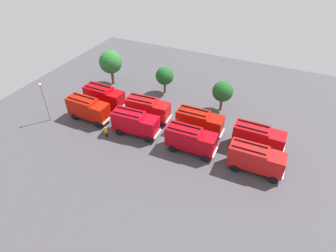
{
  "coord_description": "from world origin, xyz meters",
  "views": [
    {
      "loc": [
        14.33,
        -30.93,
        27.34
      ],
      "look_at": [
        0.0,
        0.0,
        1.4
      ],
      "focal_mm": 30.08,
      "sensor_mm": 36.0,
      "label": 1
    }
  ],
  "objects_px": {
    "fire_truck_0": "(88,108)",
    "firefighter_1": "(106,132)",
    "fire_truck_1": "(135,122)",
    "traffic_cone_0": "(119,120)",
    "tree_0": "(111,62)",
    "fire_truck_3": "(256,158)",
    "lamppost": "(44,99)",
    "tree_2": "(223,92)",
    "fire_truck_4": "(104,96)",
    "firefighter_0": "(274,139)",
    "fire_truck_5": "(148,108)",
    "fire_truck_2": "(191,139)",
    "fire_truck_6": "(199,121)",
    "tree_1": "(165,76)",
    "fire_truck_7": "(258,137)"
  },
  "relations": [
    {
      "from": "lamppost",
      "to": "fire_truck_3",
      "type": "bearing_deg",
      "value": 4.5
    },
    {
      "from": "fire_truck_4",
      "to": "firefighter_1",
      "type": "distance_m",
      "value": 8.61
    },
    {
      "from": "firefighter_0",
      "to": "tree_1",
      "type": "height_order",
      "value": "tree_1"
    },
    {
      "from": "firefighter_0",
      "to": "fire_truck_0",
      "type": "bearing_deg",
      "value": 134.73
    },
    {
      "from": "tree_1",
      "to": "fire_truck_3",
      "type": "bearing_deg",
      "value": -34.78
    },
    {
      "from": "fire_truck_2",
      "to": "firefighter_1",
      "type": "height_order",
      "value": "fire_truck_2"
    },
    {
      "from": "fire_truck_5",
      "to": "fire_truck_6",
      "type": "distance_m",
      "value": 8.78
    },
    {
      "from": "firefighter_1",
      "to": "traffic_cone_0",
      "type": "bearing_deg",
      "value": 113.77
    },
    {
      "from": "fire_truck_5",
      "to": "lamppost",
      "type": "distance_m",
      "value": 16.25
    },
    {
      "from": "fire_truck_0",
      "to": "lamppost",
      "type": "relative_size",
      "value": 1.07
    },
    {
      "from": "fire_truck_3",
      "to": "firefighter_1",
      "type": "relative_size",
      "value": 4.02
    },
    {
      "from": "fire_truck_2",
      "to": "fire_truck_3",
      "type": "height_order",
      "value": "same"
    },
    {
      "from": "tree_0",
      "to": "tree_1",
      "type": "xyz_separation_m",
      "value": [
        10.88,
        1.12,
        -1.1
      ]
    },
    {
      "from": "tree_2",
      "to": "lamppost",
      "type": "bearing_deg",
      "value": -149.08
    },
    {
      "from": "fire_truck_6",
      "to": "lamppost",
      "type": "xyz_separation_m",
      "value": [
        -23.33,
        -7.12,
        1.81
      ]
    },
    {
      "from": "fire_truck_4",
      "to": "fire_truck_3",
      "type": "bearing_deg",
      "value": -8.43
    },
    {
      "from": "tree_0",
      "to": "lamppost",
      "type": "height_order",
      "value": "lamppost"
    },
    {
      "from": "fire_truck_0",
      "to": "tree_2",
      "type": "bearing_deg",
      "value": 33.85
    },
    {
      "from": "fire_truck_5",
      "to": "lamppost",
      "type": "bearing_deg",
      "value": -157.67
    },
    {
      "from": "fire_truck_1",
      "to": "tree_1",
      "type": "height_order",
      "value": "tree_1"
    },
    {
      "from": "tree_2",
      "to": "lamppost",
      "type": "height_order",
      "value": "lamppost"
    },
    {
      "from": "fire_truck_0",
      "to": "tree_0",
      "type": "distance_m",
      "value": 12.67
    },
    {
      "from": "fire_truck_3",
      "to": "tree_0",
      "type": "xyz_separation_m",
      "value": [
        -30.22,
        12.31,
        2.41
      ]
    },
    {
      "from": "fire_truck_6",
      "to": "fire_truck_7",
      "type": "relative_size",
      "value": 1.0
    },
    {
      "from": "fire_truck_0",
      "to": "firefighter_1",
      "type": "xyz_separation_m",
      "value": [
        5.18,
        -2.69,
        -1.14
      ]
    },
    {
      "from": "fire_truck_7",
      "to": "tree_0",
      "type": "xyz_separation_m",
      "value": [
        -29.7,
        7.85,
        2.41
      ]
    },
    {
      "from": "fire_truck_3",
      "to": "firefighter_0",
      "type": "bearing_deg",
      "value": 76.41
    },
    {
      "from": "fire_truck_5",
      "to": "traffic_cone_0",
      "type": "relative_size",
      "value": 11.23
    },
    {
      "from": "fire_truck_1",
      "to": "fire_truck_7",
      "type": "distance_m",
      "value": 17.99
    },
    {
      "from": "fire_truck_1",
      "to": "traffic_cone_0",
      "type": "height_order",
      "value": "fire_truck_1"
    },
    {
      "from": "fire_truck_5",
      "to": "tree_0",
      "type": "height_order",
      "value": "tree_0"
    },
    {
      "from": "firefighter_0",
      "to": "tree_0",
      "type": "relative_size",
      "value": 0.25
    },
    {
      "from": "fire_truck_2",
      "to": "fire_truck_5",
      "type": "relative_size",
      "value": 0.99
    },
    {
      "from": "fire_truck_4",
      "to": "fire_truck_5",
      "type": "bearing_deg",
      "value": 0.53
    },
    {
      "from": "fire_truck_0",
      "to": "fire_truck_3",
      "type": "height_order",
      "value": "same"
    },
    {
      "from": "fire_truck_4",
      "to": "fire_truck_6",
      "type": "bearing_deg",
      "value": 1.25
    },
    {
      "from": "fire_truck_7",
      "to": "firefighter_1",
      "type": "relative_size",
      "value": 4.02
    },
    {
      "from": "fire_truck_4",
      "to": "traffic_cone_0",
      "type": "xyz_separation_m",
      "value": [
        4.56,
        -2.65,
        -1.83
      ]
    },
    {
      "from": "fire_truck_3",
      "to": "fire_truck_4",
      "type": "height_order",
      "value": "same"
    },
    {
      "from": "tree_0",
      "to": "traffic_cone_0",
      "type": "distance_m",
      "value": 13.87
    },
    {
      "from": "fire_truck_1",
      "to": "tree_0",
      "type": "bearing_deg",
      "value": 131.88
    },
    {
      "from": "tree_0",
      "to": "traffic_cone_0",
      "type": "xyz_separation_m",
      "value": [
        8.11,
        -10.42,
        -4.24
      ]
    },
    {
      "from": "fire_truck_3",
      "to": "fire_truck_7",
      "type": "relative_size",
      "value": 1.0
    },
    {
      "from": "fire_truck_1",
      "to": "firefighter_0",
      "type": "height_order",
      "value": "fire_truck_1"
    },
    {
      "from": "fire_truck_0",
      "to": "tree_0",
      "type": "bearing_deg",
      "value": 107.57
    },
    {
      "from": "fire_truck_4",
      "to": "firefighter_0",
      "type": "xyz_separation_m",
      "value": [
        28.2,
        2.03,
        -1.22
      ]
    },
    {
      "from": "fire_truck_1",
      "to": "tree_2",
      "type": "height_order",
      "value": "tree_2"
    },
    {
      "from": "firefighter_0",
      "to": "firefighter_1",
      "type": "bearing_deg",
      "value": 143.39
    },
    {
      "from": "fire_truck_5",
      "to": "firefighter_0",
      "type": "distance_m",
      "value": 19.77
    },
    {
      "from": "fire_truck_4",
      "to": "lamppost",
      "type": "xyz_separation_m",
      "value": [
        -5.97,
        -7.11,
        1.81
      ]
    }
  ]
}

